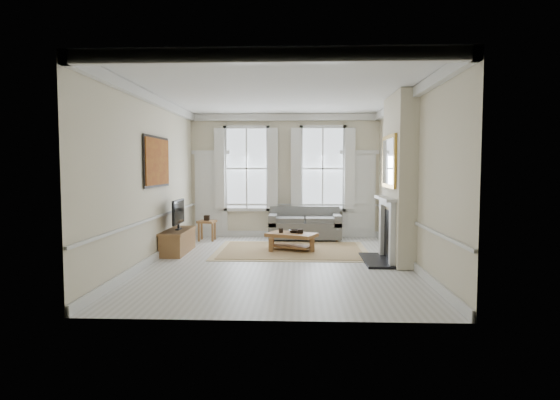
{
  "coord_description": "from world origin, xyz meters",
  "views": [
    {
      "loc": [
        0.4,
        -9.36,
        1.93
      ],
      "look_at": [
        0.0,
        0.4,
        1.25
      ],
      "focal_mm": 30.0,
      "sensor_mm": 36.0,
      "label": 1
    }
  ],
  "objects_px": {
    "sofa": "(305,226)",
    "tv_stand": "(178,241)",
    "side_table": "(207,225)",
    "coffee_table": "(292,237)"
  },
  "relations": [
    {
      "from": "side_table",
      "to": "tv_stand",
      "type": "relative_size",
      "value": 0.36
    },
    {
      "from": "tv_stand",
      "to": "coffee_table",
      "type": "bearing_deg",
      "value": 7.68
    },
    {
      "from": "side_table",
      "to": "coffee_table",
      "type": "xyz_separation_m",
      "value": [
        2.26,
        -1.44,
        -0.09
      ]
    },
    {
      "from": "sofa",
      "to": "coffee_table",
      "type": "xyz_separation_m",
      "value": [
        -0.33,
        -1.74,
        -0.03
      ]
    },
    {
      "from": "side_table",
      "to": "coffee_table",
      "type": "distance_m",
      "value": 2.68
    },
    {
      "from": "sofa",
      "to": "side_table",
      "type": "relative_size",
      "value": 3.56
    },
    {
      "from": "sofa",
      "to": "tv_stand",
      "type": "distance_m",
      "value": 3.57
    },
    {
      "from": "coffee_table",
      "to": "sofa",
      "type": "bearing_deg",
      "value": 103.72
    },
    {
      "from": "coffee_table",
      "to": "tv_stand",
      "type": "height_order",
      "value": "tv_stand"
    },
    {
      "from": "side_table",
      "to": "tv_stand",
      "type": "xyz_separation_m",
      "value": [
        -0.31,
        -1.78,
        -0.16
      ]
    }
  ]
}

